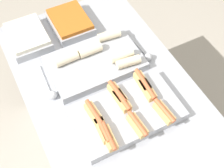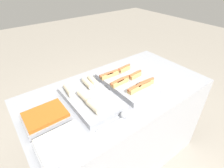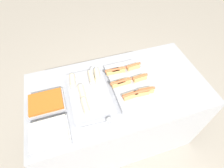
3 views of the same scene
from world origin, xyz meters
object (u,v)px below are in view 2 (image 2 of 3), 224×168
object	(u,v)px
tray_side_front	(63,145)
serving_spoon_far	(81,80)
tray_hotdogs	(126,82)
tray_side_back	(46,118)
tray_wraps	(90,98)
serving_spoon_near	(121,116)

from	to	relation	value
tray_side_front	serving_spoon_far	world-z (taller)	tray_side_front
tray_hotdogs	tray_side_back	distance (m)	0.71
tray_wraps	tray_side_front	size ratio (longest dim) A/B	1.77
serving_spoon_far	tray_hotdogs	bearing A→B (deg)	-44.69
tray_hotdogs	tray_wraps	world-z (taller)	same
tray_side_back	tray_hotdogs	bearing A→B (deg)	-0.01
tray_wraps	tray_side_back	xyz separation A→B (m)	(-0.35, -0.01, 0.00)
tray_side_back	tray_side_front	bearing A→B (deg)	-90.00
tray_hotdogs	tray_wraps	xyz separation A→B (m)	(-0.36, 0.01, -0.00)
serving_spoon_far	tray_side_back	bearing A→B (deg)	-146.14
tray_hotdogs	serving_spoon_near	xyz separation A→B (m)	(-0.29, -0.28, -0.02)
serving_spoon_near	tray_hotdogs	bearing A→B (deg)	44.26
tray_side_front	tray_hotdogs	bearing A→B (deg)	20.67
tray_hotdogs	serving_spoon_far	bearing A→B (deg)	135.31
tray_hotdogs	tray_side_front	distance (m)	0.76
tray_hotdogs	serving_spoon_far	distance (m)	0.40
tray_hotdogs	tray_side_front	xyz separation A→B (m)	(-0.71, -0.27, -0.00)
tray_wraps	tray_side_front	xyz separation A→B (m)	(-0.35, -0.28, 0.00)
tray_hotdogs	tray_side_back	bearing A→B (deg)	179.99
tray_wraps	serving_spoon_far	distance (m)	0.28
tray_hotdogs	serving_spoon_far	world-z (taller)	tray_hotdogs
tray_side_front	serving_spoon_near	bearing A→B (deg)	-2.10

